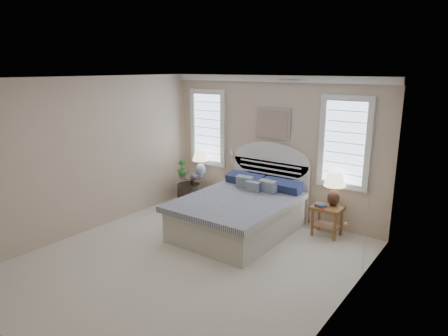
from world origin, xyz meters
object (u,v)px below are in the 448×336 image
(lamp_left, at_px, (200,160))
(lamp_right, at_px, (334,185))
(bed, at_px, (242,210))
(floor_pot, at_px, (189,194))
(nightstand_right, at_px, (327,214))
(side_table_left, at_px, (193,187))

(lamp_left, xyz_separation_m, lamp_right, (2.89, 0.07, -0.06))
(bed, distance_m, floor_pot, 1.80)
(nightstand_right, bearing_deg, lamp_right, 68.38)
(bed, height_order, lamp_left, bed)
(floor_pot, bearing_deg, side_table_left, 39.59)
(side_table_left, relative_size, nightstand_right, 1.19)
(side_table_left, bearing_deg, bed, -19.74)
(lamp_left, bearing_deg, nightstand_right, -0.87)
(nightstand_right, bearing_deg, bed, -151.97)
(bed, bearing_deg, nightstand_right, 28.03)
(bed, distance_m, lamp_left, 1.80)
(nightstand_right, distance_m, lamp_right, 0.53)
(bed, relative_size, nightstand_right, 4.29)
(floor_pot, height_order, lamp_left, lamp_left)
(side_table_left, xyz_separation_m, floor_pot, (-0.06, -0.05, -0.17))
(floor_pot, bearing_deg, lamp_right, 5.01)
(nightstand_right, height_order, lamp_right, lamp_right)
(floor_pot, relative_size, lamp_right, 0.80)
(bed, relative_size, side_table_left, 3.61)
(nightstand_right, xyz_separation_m, floor_pot, (-3.01, -0.15, -0.17))
(side_table_left, xyz_separation_m, lamp_left, (0.11, 0.14, 0.58))
(nightstand_right, bearing_deg, side_table_left, -178.06)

